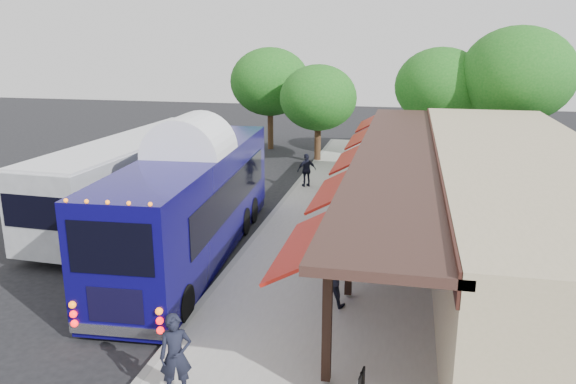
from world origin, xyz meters
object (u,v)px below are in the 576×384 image
Objects in this scene: coach_bus at (193,198)px; ped_b at (331,277)px; ped_a at (176,356)px; ped_c at (307,170)px; ped_d at (360,174)px; city_bus at (137,174)px.

coach_bus reaches higher than ped_b.
ped_a reaches higher than ped_c.
ped_a is 15.55m from ped_d.
coach_bus reaches higher than ped_d.
city_bus reaches higher than ped_b.
ped_c is at bearing 67.99° from ped_a.
ped_a is 5.01m from ped_b.
ped_b is (2.38, 4.41, -0.06)m from ped_a.
ped_b is 1.02× the size of ped_c.
ped_a reaches higher than ped_b.
ped_d reaches higher than ped_a.
ped_b reaches higher than ped_c.
ped_b is 11.00m from ped_d.
coach_bus is 5.71m from ped_b.
city_bus is 6.56× the size of ped_d.
city_bus is at bearing 132.98° from coach_bus.
city_bus is 10.66m from ped_b.
ped_d is (4.60, 8.16, -0.91)m from coach_bus.
ped_b is 12.10m from ped_c.
ped_d is (2.13, 15.40, 0.05)m from ped_a.
ped_a is 1.07× the size of ped_b.
ped_a is 0.95× the size of ped_d.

